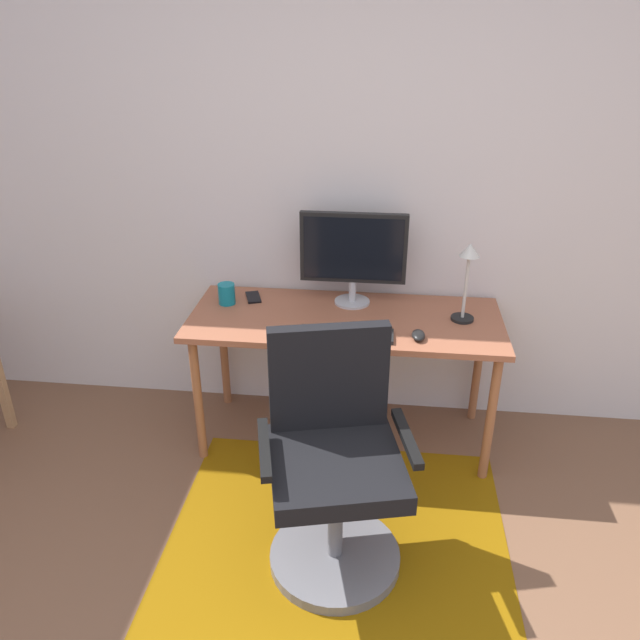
# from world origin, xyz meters

# --- Properties ---
(wall_back) EXTENTS (6.00, 0.10, 2.60)m
(wall_back) POSITION_xyz_m (0.00, 2.20, 1.30)
(wall_back) COLOR silver
(wall_back) RESTS_ON ground
(area_rug) EXTENTS (1.45, 1.31, 0.01)m
(area_rug) POSITION_xyz_m (0.04, 1.06, 0.00)
(area_rug) COLOR #794F06
(area_rug) RESTS_ON ground
(desk) EXTENTS (1.53, 0.62, 0.71)m
(desk) POSITION_xyz_m (0.00, 1.82, 0.64)
(desk) COLOR #97573C
(desk) RESTS_ON ground
(monitor) EXTENTS (0.53, 0.18, 0.47)m
(monitor) POSITION_xyz_m (0.02, 1.99, 0.99)
(monitor) COLOR #B2B2B7
(monitor) RESTS_ON desk
(keyboard) EXTENTS (0.43, 0.13, 0.02)m
(keyboard) POSITION_xyz_m (0.02, 1.62, 0.72)
(keyboard) COLOR black
(keyboard) RESTS_ON desk
(computer_mouse) EXTENTS (0.06, 0.10, 0.03)m
(computer_mouse) POSITION_xyz_m (0.35, 1.63, 0.73)
(computer_mouse) COLOR black
(computer_mouse) RESTS_ON desk
(coffee_cup) EXTENTS (0.09, 0.09, 0.11)m
(coffee_cup) POSITION_xyz_m (-0.61, 1.91, 0.76)
(coffee_cup) COLOR #117182
(coffee_cup) RESTS_ON desk
(cell_phone) EXTENTS (0.11, 0.15, 0.01)m
(cell_phone) POSITION_xyz_m (-0.49, 1.99, 0.72)
(cell_phone) COLOR black
(cell_phone) RESTS_ON desk
(desk_lamp) EXTENTS (0.11, 0.11, 0.39)m
(desk_lamp) POSITION_xyz_m (0.57, 1.85, 0.97)
(desk_lamp) COLOR black
(desk_lamp) RESTS_ON desk
(office_chair) EXTENTS (0.64, 0.60, 0.98)m
(office_chair) POSITION_xyz_m (0.02, 1.02, 0.42)
(office_chair) COLOR slate
(office_chair) RESTS_ON ground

